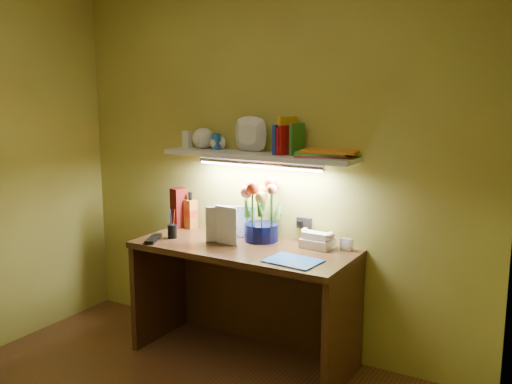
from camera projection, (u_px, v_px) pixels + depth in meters
desk at (243, 303)px, 3.63m from camera, size 1.40×0.60×0.75m
flower_bouquet at (262, 211)px, 3.65m from camera, size 0.29×0.29×0.39m
telephone at (318, 239)px, 3.51m from camera, size 0.20×0.16×0.11m
desk_clock at (347, 244)px, 3.46m from camera, size 0.07×0.04×0.07m
whisky_bottle at (191, 210)px, 3.98m from camera, size 0.08×0.08×0.26m
whisky_box at (179, 208)px, 4.01m from camera, size 0.12×0.12×0.28m
pen_cup at (172, 227)px, 3.73m from camera, size 0.06×0.06×0.15m
art_card at (239, 221)px, 3.77m from camera, size 0.20×0.10×0.20m
tv_remote at (153, 239)px, 3.68m from camera, size 0.13×0.21×0.02m
blue_folder at (293, 261)px, 3.23m from camera, size 0.32×0.25×0.01m
desk_book_a at (206, 224)px, 3.63m from camera, size 0.16×0.11×0.23m
desk_book_b at (215, 223)px, 3.63m from camera, size 0.18×0.05×0.24m
wall_shelf at (259, 150)px, 3.60m from camera, size 1.31×0.35×0.26m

